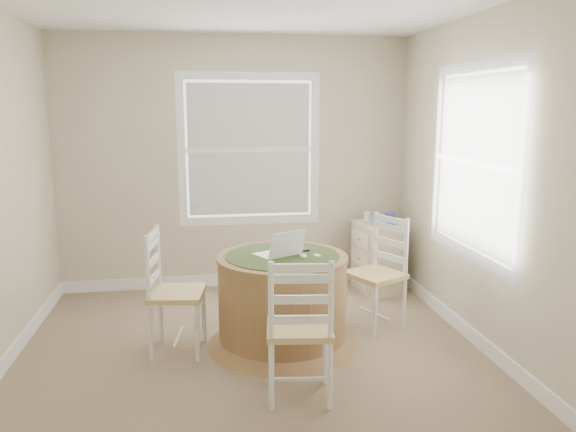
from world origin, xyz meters
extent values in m
cube|color=#93815D|center=(0.00, 0.00, -0.01)|extent=(3.60, 3.60, 0.02)
cube|color=#B8B291|center=(0.00, 1.81, 1.30)|extent=(3.60, 0.02, 2.60)
cube|color=#B8B291|center=(0.00, -1.81, 1.30)|extent=(3.60, 0.02, 2.60)
cube|color=#B8B291|center=(1.81, 0.00, 1.30)|extent=(0.02, 3.60, 2.60)
cube|color=white|center=(0.00, 1.79, 0.06)|extent=(3.60, 0.02, 0.12)
cube|color=white|center=(-1.79, 0.00, 0.06)|extent=(0.02, 3.60, 0.12)
cube|color=white|center=(1.79, 0.00, 0.06)|extent=(0.02, 3.60, 0.12)
cylinder|color=brown|center=(0.26, 0.20, 0.40)|extent=(1.01, 1.01, 0.66)
cone|color=brown|center=(0.26, 0.20, 0.04)|extent=(1.21, 1.21, 0.07)
cylinder|color=brown|center=(0.26, 0.20, 0.72)|extent=(1.03, 1.03, 0.03)
cylinder|color=#33461E|center=(0.26, 0.20, 0.73)|extent=(0.89, 0.89, 0.01)
cone|color=#33461E|center=(0.26, 0.20, 0.68)|extent=(0.99, 0.99, 0.10)
cube|color=white|center=(0.23, 0.24, 0.74)|extent=(0.39, 0.35, 0.02)
cube|color=silver|center=(0.23, 0.24, 0.75)|extent=(0.29, 0.23, 0.00)
cube|color=black|center=(0.29, 0.11, 0.85)|extent=(0.31, 0.20, 0.21)
ellipsoid|color=white|center=(0.42, 0.13, 0.74)|extent=(0.07, 0.10, 0.03)
cube|color=#B7BABF|center=(0.53, 0.14, 0.74)|extent=(0.06, 0.10, 0.02)
cube|color=black|center=(0.46, 0.30, 0.74)|extent=(0.07, 0.06, 0.02)
cube|color=beige|center=(1.43, 1.41, 0.35)|extent=(0.43, 0.55, 0.70)
cube|color=beige|center=(1.43, 1.41, 0.70)|extent=(0.46, 0.58, 0.02)
cube|color=beige|center=(1.25, 1.38, 0.14)|extent=(0.06, 0.43, 0.15)
cube|color=beige|center=(1.25, 1.38, 0.35)|extent=(0.06, 0.43, 0.15)
cube|color=beige|center=(1.25, 1.38, 0.56)|extent=(0.06, 0.43, 0.15)
cube|color=#5870CB|center=(1.40, 1.28, 0.76)|extent=(0.13, 0.13, 0.10)
cube|color=gold|center=(1.49, 1.46, 0.74)|extent=(0.16, 0.12, 0.06)
cube|color=#34339B|center=(1.52, 1.32, 0.77)|extent=(0.09, 0.09, 0.12)
cylinder|color=beige|center=(1.37, 1.55, 0.76)|extent=(0.07, 0.07, 0.09)
camera|label=1|loc=(-0.34, -4.01, 1.87)|focal=35.00mm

